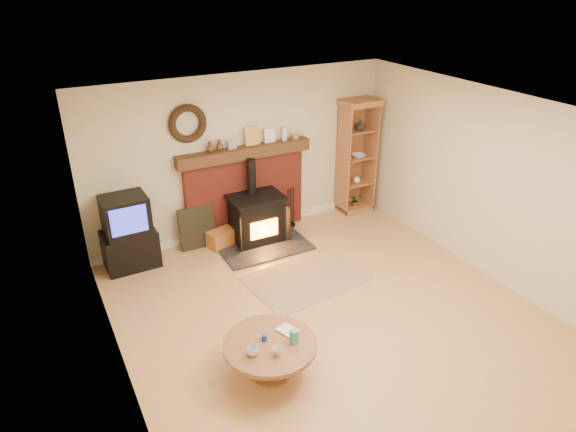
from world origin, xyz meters
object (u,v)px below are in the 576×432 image
wood_stove (257,220)px  tv_unit (128,234)px  coffee_table (270,349)px  curio_cabinet (356,157)px

wood_stove → tv_unit: 1.97m
coffee_table → tv_unit: bearing=105.1°
wood_stove → curio_cabinet: size_ratio=0.69×
curio_cabinet → coffee_table: size_ratio=2.01×
tv_unit → coffee_table: 3.10m
coffee_table → wood_stove: bearing=67.6°
curio_cabinet → tv_unit: bearing=-178.7°
wood_stove → curio_cabinet: bearing=7.8°
wood_stove → coffee_table: size_ratio=1.39×
tv_unit → curio_cabinet: size_ratio=0.55×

